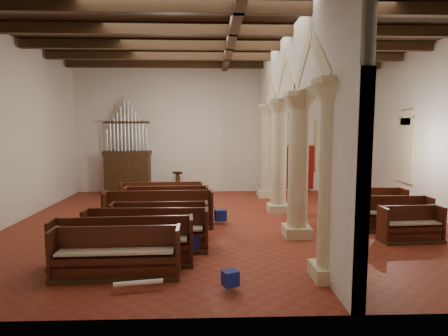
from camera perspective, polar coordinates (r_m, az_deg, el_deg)
floor at (r=12.26m, az=1.09°, el=-8.41°), size 14.00×14.00×0.00m
ceiling at (r=12.20m, az=1.16°, el=19.99°), size 14.00×14.00×0.00m
wall_back at (r=17.85m, az=0.07°, el=5.97°), size 14.00×0.02×6.00m
wall_front at (r=5.87m, az=4.32°, el=5.05°), size 14.00×0.02×6.00m
wall_left at (r=13.44m, az=-30.35°, el=4.95°), size 0.02×12.00×6.00m
wall_right at (r=14.09m, az=30.98°, el=4.95°), size 0.02×12.00×6.00m
ceiling_beams at (r=12.15m, az=1.15°, el=19.16°), size 13.80×11.80×0.30m
arcade at (r=12.09m, az=9.77°, el=8.34°), size 0.90×11.90×6.00m
window_right_b at (r=16.27m, az=25.99°, el=2.46°), size 0.03×1.00×2.20m
window_back at (r=18.71m, az=15.59°, el=3.31°), size 1.00×0.03×2.20m
pipe_organ at (r=17.85m, az=-14.46°, el=0.53°), size 2.10×0.85×4.40m
lectern at (r=17.61m, az=-7.06°, el=-2.44°), size 0.45×0.45×1.07m
dossal_curtain at (r=18.34m, az=11.07°, el=0.12°), size 1.80×0.07×2.17m
processional_banner at (r=16.78m, az=18.55°, el=-1.97°), size 0.53×0.67×2.29m
hymnal_box_a at (r=7.45m, az=0.97°, el=-16.43°), size 0.36×0.34×0.29m
hymnal_box_b at (r=9.53m, az=-4.33°, el=-11.11°), size 0.41×0.36×0.34m
hymnal_box_c at (r=12.15m, az=-0.54°, el=-7.20°), size 0.41×0.36×0.35m
tube_heater_a at (r=7.64m, az=-12.91°, el=-16.68°), size 0.93×0.25×0.09m
tube_heater_b at (r=8.36m, az=-17.13°, el=-14.76°), size 1.08×0.27×0.11m
nave_pew_0 at (r=8.31m, az=-16.03°, el=-13.46°), size 2.65×0.79×1.05m
nave_pew_1 at (r=8.94m, az=-15.11°, el=-11.95°), size 3.19×0.91×1.08m
nave_pew_2 at (r=9.79m, az=-11.69°, el=-10.27°), size 3.10×0.74×1.06m
nave_pew_3 at (r=10.68m, az=-9.74°, el=-8.87°), size 2.68×0.76×1.02m
nave_pew_4 at (r=11.81m, az=-9.87°, el=-7.21°), size 3.36×0.88×1.14m
nave_pew_5 at (r=12.77m, az=-8.70°, el=-6.17°), size 2.82×0.90×1.12m
nave_pew_6 at (r=13.55m, az=-9.28°, el=-5.62°), size 2.60×0.71×1.00m
nave_pew_7 at (r=14.53m, az=-9.47°, el=-4.83°), size 3.12×0.88×1.00m
aisle_pew_0 at (r=11.52m, az=26.57°, el=-8.40°), size 1.72×0.76×0.97m
aisle_pew_1 at (r=12.49m, az=24.58°, el=-7.10°), size 2.09×0.73×1.03m
aisle_pew_2 at (r=13.03m, az=21.53°, el=-6.22°), size 2.10×0.78×1.15m
aisle_pew_3 at (r=13.73m, az=19.22°, el=-5.68°), size 1.92×0.78×1.02m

